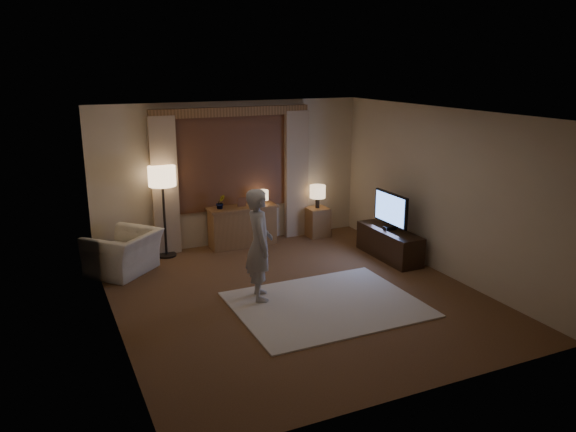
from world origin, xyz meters
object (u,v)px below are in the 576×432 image
tv_stand (389,244)px  side_table (317,222)px  sideboard (242,227)px  person (259,244)px  armchair (124,253)px

tv_stand → side_table: bearing=108.5°
sideboard → person: size_ratio=0.76×
side_table → tv_stand: size_ratio=0.40×
armchair → side_table: bearing=144.0°
side_table → person: size_ratio=0.35×
armchair → side_table: (3.71, 0.47, -0.05)m
side_table → tv_stand: side_table is taller
armchair → tv_stand: armchair is taller
sideboard → person: person is taller
sideboard → tv_stand: sideboard is taller
side_table → person: (-2.13, -2.33, 0.53)m
sideboard → person: (-0.61, -2.38, 0.46)m
sideboard → armchair: (-2.19, -0.52, -0.02)m
sideboard → armchair: size_ratio=1.17×
armchair → tv_stand: (4.25, -1.16, -0.08)m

